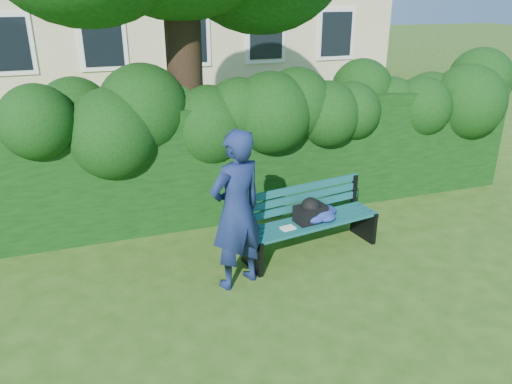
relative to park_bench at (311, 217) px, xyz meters
name	(u,v)px	position (x,y,z in m)	size (l,w,h in m)	color
ground	(272,280)	(-0.77, -0.55, -0.50)	(80.00, 80.00, 0.00)	#2E5315
hedge	(222,158)	(-0.77, 1.65, 0.40)	(10.00, 1.00, 1.80)	black
park_bench	(311,217)	(0.00, 0.00, 0.00)	(1.97, 0.85, 0.89)	#0F4F4D
man_reading	(236,211)	(-1.19, -0.45, 0.47)	(0.71, 0.46, 1.94)	#172250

